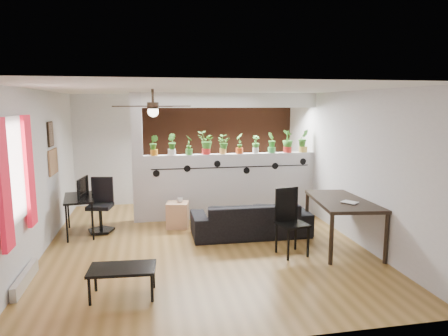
# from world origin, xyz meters

# --- Properties ---
(room_shell) EXTENTS (6.30, 7.10, 2.90)m
(room_shell) POSITION_xyz_m (0.00, 0.00, 1.30)
(room_shell) COLOR brown
(room_shell) RESTS_ON ground
(partition_wall) EXTENTS (3.60, 0.18, 1.35)m
(partition_wall) POSITION_xyz_m (0.80, 1.50, 0.68)
(partition_wall) COLOR #BCBCC1
(partition_wall) RESTS_ON ground
(ceiling_header) EXTENTS (3.60, 0.18, 0.30)m
(ceiling_header) POSITION_xyz_m (0.80, 1.50, 2.45)
(ceiling_header) COLOR silver
(ceiling_header) RESTS_ON room_shell
(pier_column) EXTENTS (0.22, 0.20, 2.60)m
(pier_column) POSITION_xyz_m (-1.11, 1.50, 1.30)
(pier_column) COLOR #BCBCC1
(pier_column) RESTS_ON ground
(brick_panel) EXTENTS (3.90, 0.05, 2.60)m
(brick_panel) POSITION_xyz_m (0.80, 2.97, 1.30)
(brick_panel) COLOR #9B4B2D
(brick_panel) RESTS_ON ground
(vine_decal) EXTENTS (3.31, 0.01, 0.30)m
(vine_decal) POSITION_xyz_m (0.80, 1.40, 1.08)
(vine_decal) COLOR black
(vine_decal) RESTS_ON partition_wall
(window_assembly) EXTENTS (0.09, 1.30, 1.55)m
(window_assembly) POSITION_xyz_m (-2.56, -1.20, 1.51)
(window_assembly) COLOR white
(window_assembly) RESTS_ON room_shell
(baseboard_heater) EXTENTS (0.08, 1.00, 0.18)m
(baseboard_heater) POSITION_xyz_m (-2.54, -1.20, 0.09)
(baseboard_heater) COLOR beige
(baseboard_heater) RESTS_ON ground
(corkboard) EXTENTS (0.03, 0.60, 0.45)m
(corkboard) POSITION_xyz_m (-2.58, 0.95, 1.35)
(corkboard) COLOR #986B49
(corkboard) RESTS_ON room_shell
(framed_art) EXTENTS (0.03, 0.34, 0.44)m
(framed_art) POSITION_xyz_m (-2.58, 0.90, 1.85)
(framed_art) COLOR #8C7259
(framed_art) RESTS_ON room_shell
(ceiling_fan) EXTENTS (1.19, 1.19, 0.43)m
(ceiling_fan) POSITION_xyz_m (-0.80, -0.30, 2.31)
(ceiling_fan) COLOR black
(ceiling_fan) RESTS_ON room_shell
(potted_plant_0) EXTENTS (0.25, 0.23, 0.41)m
(potted_plant_0) POSITION_xyz_m (-0.78, 1.50, 1.57)
(potted_plant_0) COLOR #C67517
(potted_plant_0) RESTS_ON partition_wall
(potted_plant_1) EXTENTS (0.26, 0.28, 0.43)m
(potted_plant_1) POSITION_xyz_m (-0.43, 1.50, 1.58)
(potted_plant_1) COLOR white
(potted_plant_1) RESTS_ON partition_wall
(potted_plant_2) EXTENTS (0.19, 0.22, 0.40)m
(potted_plant_2) POSITION_xyz_m (-0.08, 1.50, 1.56)
(potted_plant_2) COLOR #39802E
(potted_plant_2) RESTS_ON partition_wall
(potted_plant_3) EXTENTS (0.29, 0.25, 0.47)m
(potted_plant_3) POSITION_xyz_m (0.27, 1.50, 1.60)
(potted_plant_3) COLOR red
(potted_plant_3) RESTS_ON partition_wall
(potted_plant_4) EXTENTS (0.25, 0.25, 0.39)m
(potted_plant_4) POSITION_xyz_m (0.62, 1.50, 1.56)
(potted_plant_4) COLOR gold
(potted_plant_4) RESTS_ON partition_wall
(potted_plant_5) EXTENTS (0.18, 0.22, 0.42)m
(potted_plant_5) POSITION_xyz_m (0.98, 1.50, 1.57)
(potted_plant_5) COLOR #CA4817
(potted_plant_5) RESTS_ON partition_wall
(potted_plant_6) EXTENTS (0.19, 0.16, 0.37)m
(potted_plant_6) POSITION_xyz_m (1.33, 1.50, 1.55)
(potted_plant_6) COLOR silver
(potted_plant_6) RESTS_ON partition_wall
(potted_plant_7) EXTENTS (0.25, 0.28, 0.44)m
(potted_plant_7) POSITION_xyz_m (1.68, 1.50, 1.58)
(potted_plant_7) COLOR green
(potted_plant_7) RESTS_ON partition_wall
(potted_plant_8) EXTENTS (0.30, 0.32, 0.48)m
(potted_plant_8) POSITION_xyz_m (2.03, 1.50, 1.60)
(potted_plant_8) COLOR red
(potted_plant_8) RESTS_ON partition_wall
(potted_plant_9) EXTENTS (0.27, 0.23, 0.49)m
(potted_plant_9) POSITION_xyz_m (2.38, 1.50, 1.61)
(potted_plant_9) COLOR gold
(potted_plant_9) RESTS_ON partition_wall
(sofa) EXTENTS (2.04, 0.83, 0.59)m
(sofa) POSITION_xyz_m (0.90, 0.25, 0.30)
(sofa) COLOR black
(sofa) RESTS_ON ground
(cube_shelf) EXTENTS (0.47, 0.43, 0.50)m
(cube_shelf) POSITION_xyz_m (-0.37, 0.94, 0.25)
(cube_shelf) COLOR tan
(cube_shelf) RESTS_ON ground
(cup) EXTENTS (0.12, 0.12, 0.09)m
(cup) POSITION_xyz_m (-0.32, 0.94, 0.54)
(cup) COLOR gray
(cup) RESTS_ON cube_shelf
(computer_desk) EXTENTS (0.65, 1.03, 0.70)m
(computer_desk) POSITION_xyz_m (-2.17, 0.90, 0.63)
(computer_desk) COLOR black
(computer_desk) RESTS_ON ground
(monitor) EXTENTS (0.33, 0.10, 0.18)m
(monitor) POSITION_xyz_m (-2.17, 1.05, 0.79)
(monitor) COLOR black
(monitor) RESTS_ON computer_desk
(office_chair) EXTENTS (0.52, 0.52, 1.00)m
(office_chair) POSITION_xyz_m (-1.79, 0.97, 0.44)
(office_chair) COLOR black
(office_chair) RESTS_ON ground
(dining_table) EXTENTS (1.11, 1.62, 0.82)m
(dining_table) POSITION_xyz_m (2.25, -0.65, 0.73)
(dining_table) COLOR black
(dining_table) RESTS_ON ground
(book) EXTENTS (0.28, 0.29, 0.02)m
(book) POSITION_xyz_m (2.15, -0.95, 0.83)
(book) COLOR gray
(book) RESTS_ON dining_table
(folding_chair) EXTENTS (0.51, 0.51, 1.06)m
(folding_chair) POSITION_xyz_m (1.28, -0.73, 0.62)
(folding_chair) COLOR black
(folding_chair) RESTS_ON ground
(coffee_table) EXTENTS (0.84, 0.50, 0.38)m
(coffee_table) POSITION_xyz_m (-1.25, -1.75, 0.34)
(coffee_table) COLOR black
(coffee_table) RESTS_ON ground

